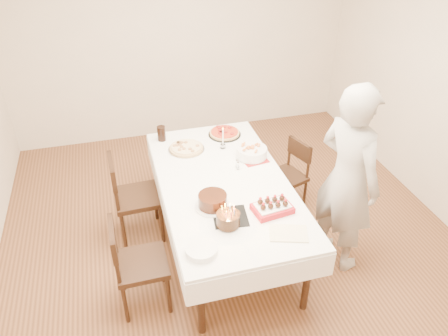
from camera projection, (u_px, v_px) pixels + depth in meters
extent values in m
plane|color=#512F1B|center=(234.00, 246.00, 4.33)|extent=(5.00, 5.00, 0.00)
cube|color=beige|center=(180.00, 37.00, 5.59)|extent=(4.50, 0.04, 2.70)
cube|color=white|center=(224.00, 214.00, 4.17)|extent=(1.90, 2.42, 0.75)
imported|color=#ACA7A2|center=(347.00, 180.00, 3.74)|extent=(0.61, 0.75, 1.78)
cylinder|color=beige|center=(186.00, 148.00, 4.41)|extent=(0.45, 0.45, 0.04)
cylinder|color=red|center=(225.00, 133.00, 4.67)|extent=(0.38, 0.38, 0.04)
cube|color=#B21E1E|center=(254.00, 159.00, 4.28)|extent=(0.27, 0.27, 0.01)
cylinder|color=white|center=(252.00, 152.00, 4.28)|extent=(0.39, 0.39, 0.09)
cylinder|color=white|center=(223.00, 138.00, 4.38)|extent=(0.06, 0.06, 0.25)
cylinder|color=black|center=(161.00, 133.00, 4.55)|extent=(0.10, 0.10, 0.16)
cylinder|color=black|center=(213.00, 201.00, 3.63)|extent=(0.32, 0.32, 0.12)
cube|color=black|center=(230.00, 217.00, 3.55)|extent=(0.31, 0.31, 0.01)
cylinder|color=#39200F|center=(228.00, 216.00, 3.41)|extent=(0.22, 0.22, 0.17)
cube|color=beige|center=(288.00, 234.00, 3.38)|extent=(0.34, 0.28, 0.02)
cylinder|color=white|center=(201.00, 250.00, 3.20)|extent=(0.24, 0.24, 0.05)
cylinder|color=white|center=(200.00, 248.00, 3.25)|extent=(0.26, 0.26, 0.01)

